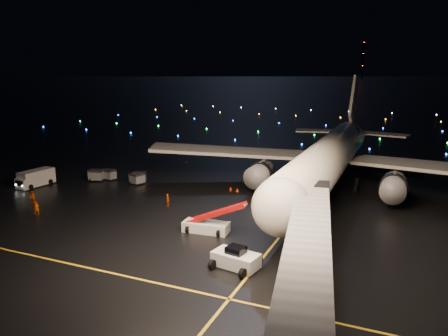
{
  "coord_description": "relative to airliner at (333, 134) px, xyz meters",
  "views": [
    {
      "loc": [
        23.88,
        -38.5,
        17.56
      ],
      "look_at": [
        2.06,
        12.0,
        5.0
      ],
      "focal_mm": 35.0,
      "sensor_mm": 36.0,
      "label": 1
    }
  ],
  "objects": [
    {
      "name": "lane_centre",
      "position": [
        -1.27,
        -11.61,
        -8.16
      ],
      "size": [
        0.25,
        80.0,
        0.02
      ],
      "primitive_type": "cube",
      "color": "gold",
      "rests_on": "ground"
    },
    {
      "name": "safety_cone_1",
      "position": [
        -9.08,
        -2.03,
        -7.92
      ],
      "size": [
        0.51,
        0.51,
        0.48
      ],
      "primitive_type": "cone",
      "rotation": [
        0.0,
        0.0,
        -0.23
      ],
      "color": "#E33502",
      "rests_on": "ground"
    },
    {
      "name": "baggage_cart_2",
      "position": [
        -33.6,
        -9.58,
        -7.33
      ],
      "size": [
        2.21,
        1.75,
        1.67
      ],
      "primitive_type": "cube",
      "rotation": [
        0.0,
        0.0,
        -0.21
      ],
      "color": "slate",
      "rests_on": "ground"
    },
    {
      "name": "radio_mast",
      "position": [
        -73.27,
        713.39,
        23.83
      ],
      "size": [
        1.8,
        1.8,
        64.0
      ],
      "primitive_type": "cylinder",
      "color": "black",
      "rests_on": "ground"
    },
    {
      "name": "service_truck",
      "position": [
        -41.38,
        -17.12,
        -6.91
      ],
      "size": [
        2.74,
        6.97,
        2.51
      ],
      "primitive_type": "cube",
      "rotation": [
        0.0,
        0.0,
        -0.09
      ],
      "color": "silver",
      "rests_on": "ground"
    },
    {
      "name": "lane_cross",
      "position": [
        -18.27,
        -36.61,
        -8.16
      ],
      "size": [
        60.0,
        0.25,
        0.02
      ],
      "primitive_type": "cube",
      "color": "gold",
      "rests_on": "ground"
    },
    {
      "name": "airliner",
      "position": [
        0.0,
        0.0,
        0.0
      ],
      "size": [
        57.99,
        55.13,
        16.33
      ],
      "primitive_type": null,
      "rotation": [
        0.0,
        0.0,
        0.01
      ],
      "color": "silver",
      "rests_on": "ground"
    },
    {
      "name": "crew_b",
      "position": [
        -34.83,
        -24.16,
        -7.31
      ],
      "size": [
        0.86,
        0.69,
        1.7
      ],
      "primitive_type": "imported",
      "rotation": [
        0.0,
        0.0,
        0.05
      ],
      "color": "#F14D00",
      "rests_on": "ground"
    },
    {
      "name": "safety_cone_3",
      "position": [
        -28.3,
        6.92,
        -7.93
      ],
      "size": [
        0.41,
        0.41,
        0.47
      ],
      "primitive_type": "cone",
      "rotation": [
        0.0,
        0.0,
        -0.0
      ],
      "color": "#E33502",
      "rests_on": "ground"
    },
    {
      "name": "pushback_tug",
      "position": [
        -2.88,
        -31.18,
        -7.17
      ],
      "size": [
        4.48,
        2.86,
        1.98
      ],
      "primitive_type": "cube",
      "rotation": [
        0.0,
        0.0,
        -0.17
      ],
      "color": "silver",
      "rests_on": "ground"
    },
    {
      "name": "baggage_cart_3",
      "position": [
        -35.08,
        -11.04,
        -7.26
      ],
      "size": [
        2.48,
        2.08,
        1.8
      ],
      "primitive_type": "cube",
      "rotation": [
        0.0,
        0.0,
        0.32
      ],
      "color": "slate",
      "rests_on": "ground"
    },
    {
      "name": "baggage_cart_1",
      "position": [
        -28.07,
        -10.14,
        -7.34
      ],
      "size": [
        2.3,
        1.95,
        1.66
      ],
      "primitive_type": "cube",
      "rotation": [
        0.0,
        0.0,
        -0.35
      ],
      "color": "slate",
      "rests_on": "ground"
    },
    {
      "name": "taxiway_lights",
      "position": [
        -13.27,
        79.39,
        -7.99
      ],
      "size": [
        164.0,
        92.0,
        0.36
      ],
      "primitive_type": null,
      "color": "black",
      "rests_on": "ground"
    },
    {
      "name": "baggage_cart_0",
      "position": [
        -28.0,
        -9.35,
        -7.31
      ],
      "size": [
        2.4,
        2.1,
        1.7
      ],
      "primitive_type": "cube",
      "rotation": [
        0.0,
        0.0,
        0.43
      ],
      "color": "slate",
      "rests_on": "ground"
    },
    {
      "name": "safety_cone_2",
      "position": [
        -11.97,
        -7.95,
        -7.91
      ],
      "size": [
        0.54,
        0.54,
        0.5
      ],
      "primitive_type": "cone",
      "rotation": [
        0.0,
        0.0,
        0.25
      ],
      "color": "#E33502",
      "rests_on": "ground"
    },
    {
      "name": "ground",
      "position": [
        -13.27,
        273.39,
        -8.17
      ],
      "size": [
        2000.0,
        2000.0,
        0.0
      ],
      "primitive_type": "plane",
      "color": "black",
      "rests_on": "ground"
    },
    {
      "name": "crew_a",
      "position": [
        -30.83,
        -27.3,
        -7.36
      ],
      "size": [
        0.68,
        0.7,
        1.62
      ],
      "primitive_type": "imported",
      "rotation": [
        0.0,
        0.0,
        0.84
      ],
      "color": "#F14D00",
      "rests_on": "ground"
    },
    {
      "name": "safety_cone_0",
      "position": [
        -13.13,
        -7.66,
        -7.93
      ],
      "size": [
        0.53,
        0.53,
        0.47
      ],
      "primitive_type": "cone",
      "rotation": [
        0.0,
        0.0,
        0.36
      ],
      "color": "#E33502",
      "rests_on": "ground"
    },
    {
      "name": "belt_loader",
      "position": [
        -9.18,
        -24.29,
        -6.37
      ],
      "size": [
        7.53,
        2.62,
        3.58
      ],
      "primitive_type": null,
      "rotation": [
        0.0,
        0.0,
        0.08
      ],
      "color": "silver",
      "rests_on": "ground"
    },
    {
      "name": "crew_c",
      "position": [
        -17.74,
        -18.01,
        -7.34
      ],
      "size": [
        0.81,
        1.05,
        1.65
      ],
      "primitive_type": "imported",
      "rotation": [
        0.0,
        0.0,
        -1.09
      ],
      "color": "#F14D00",
      "rests_on": "ground"
    }
  ]
}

